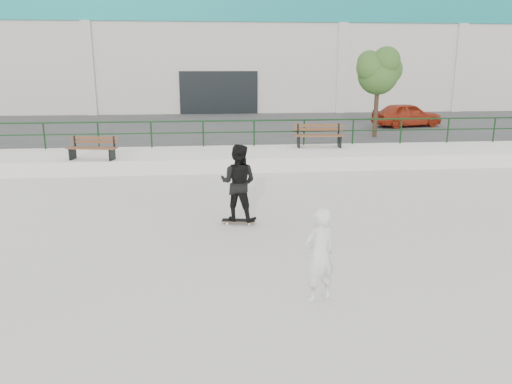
{
  "coord_description": "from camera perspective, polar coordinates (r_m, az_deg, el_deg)",
  "views": [
    {
      "loc": [
        -0.9,
        -8.73,
        3.67
      ],
      "look_at": [
        0.19,
        2.0,
        0.88
      ],
      "focal_mm": 35.0,
      "sensor_mm": 36.0,
      "label": 1
    }
  ],
  "objects": [
    {
      "name": "red_car",
      "position": [
        27.1,
        16.85,
        8.45
      ],
      "size": [
        3.79,
        2.1,
        1.22
      ],
      "primitive_type": "imported",
      "rotation": [
        0.0,
        0.0,
        1.76
      ],
      "color": "#A02B13",
      "rests_on": "parking_strip"
    },
    {
      "name": "commercial_building",
      "position": [
        40.74,
        -4.68,
        15.71
      ],
      "size": [
        44.2,
        16.33,
        8.0
      ],
      "color": "beige",
      "rests_on": "ground"
    },
    {
      "name": "seated_skater",
      "position": [
        7.93,
        7.29,
        -7.14
      ],
      "size": [
        0.66,
        0.55,
        1.53
      ],
      "primitive_type": "imported",
      "rotation": [
        0.0,
        0.0,
        3.53
      ],
      "color": "white",
      "rests_on": "ground"
    },
    {
      "name": "railing",
      "position": [
        19.7,
        -3.14,
        7.39
      ],
      "size": [
        28.0,
        0.06,
        1.03
      ],
      "color": "#133517",
      "rests_on": "ledge"
    },
    {
      "name": "tree",
      "position": [
        22.74,
        13.86,
        13.41
      ],
      "size": [
        2.18,
        1.94,
        3.88
      ],
      "color": "#453422",
      "rests_on": "parking_strip"
    },
    {
      "name": "bench_left",
      "position": [
        17.83,
        -18.18,
        4.77
      ],
      "size": [
        1.74,
        0.82,
        0.77
      ],
      "rotation": [
        0.0,
        0.0,
        -0.21
      ],
      "color": "brown",
      "rests_on": "ledge"
    },
    {
      "name": "bench_right",
      "position": [
        19.69,
        7.2,
        6.4
      ],
      "size": [
        1.96,
        0.7,
        0.89
      ],
      "rotation": [
        0.0,
        0.0,
        -0.07
      ],
      "color": "brown",
      "rests_on": "ledge"
    },
    {
      "name": "ledge",
      "position": [
        18.57,
        -2.9,
        3.85
      ],
      "size": [
        30.0,
        3.0,
        0.5
      ],
      "primitive_type": "cube",
      "color": "silver",
      "rests_on": "ground"
    },
    {
      "name": "standing_skater",
      "position": [
        11.55,
        -2.05,
        1.08
      ],
      "size": [
        1.06,
        0.95,
        1.8
      ],
      "primitive_type": "imported",
      "rotation": [
        0.0,
        0.0,
        2.77
      ],
      "color": "black",
      "rests_on": "skateboard"
    },
    {
      "name": "parking_strip",
      "position": [
        26.96,
        -3.84,
        7.17
      ],
      "size": [
        60.0,
        14.0,
        0.5
      ],
      "primitive_type": "cube",
      "color": "#383838",
      "rests_on": "ground"
    },
    {
      "name": "skateboard",
      "position": [
        11.8,
        -2.01,
        -3.28
      ],
      "size": [
        0.8,
        0.31,
        0.09
      ],
      "rotation": [
        0.0,
        0.0,
        -0.15
      ],
      "color": "black",
      "rests_on": "ground"
    },
    {
      "name": "ground",
      "position": [
        9.51,
        0.1,
        -8.21
      ],
      "size": [
        120.0,
        120.0,
        0.0
      ],
      "primitive_type": "plane",
      "color": "beige",
      "rests_on": "ground"
    }
  ]
}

